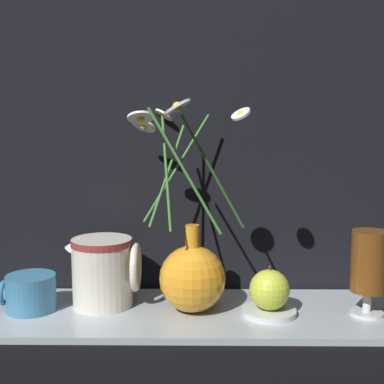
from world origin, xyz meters
TOP-DOWN VIEW (x-y plane):
  - ground_plane at (0.00, 0.00)m, footprint 6.00×6.00m
  - shelf at (0.00, 0.00)m, footprint 0.80×0.25m
  - backdrop_wall at (0.00, 0.14)m, footprint 1.30×0.02m
  - vase_with_flowers at (-0.00, -0.00)m, footprint 0.22×0.29m
  - yellow_mug at (-0.30, 0.00)m, footprint 0.10×0.09m
  - ceramic_pitcher at (-0.17, 0.03)m, footprint 0.14×0.11m
  - tea_glass at (0.31, -0.02)m, footprint 0.06×0.06m
  - saucer_plate at (0.14, -0.02)m, footprint 0.10×0.10m
  - orange_fruit at (0.14, -0.02)m, footprint 0.07×0.07m

SIDE VIEW (x-z plane):
  - ground_plane at x=0.00m, z-range 0.00..0.00m
  - shelf at x=0.00m, z-range 0.00..0.01m
  - saucer_plate at x=0.14m, z-range 0.01..0.02m
  - yellow_mug at x=-0.30m, z-range 0.01..0.08m
  - orange_fruit at x=0.14m, z-range 0.02..0.10m
  - ceramic_pitcher at x=-0.17m, z-range 0.01..0.15m
  - vase_with_flowers at x=0.00m, z-range -0.11..0.28m
  - tea_glass at x=0.31m, z-range 0.03..0.18m
  - backdrop_wall at x=0.00m, z-range 0.00..1.10m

